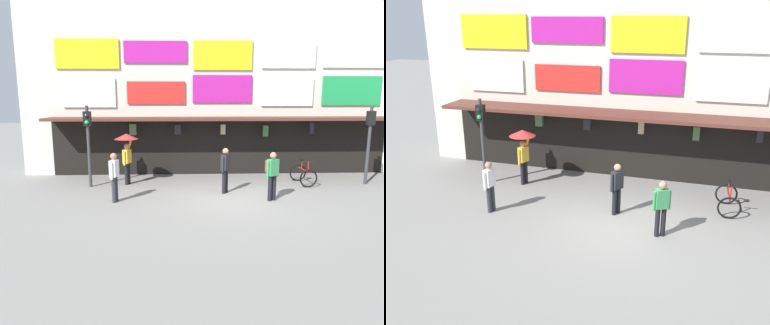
# 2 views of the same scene
# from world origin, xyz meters

# --- Properties ---
(ground_plane) EXTENTS (80.00, 80.00, 0.00)m
(ground_plane) POSITION_xyz_m (0.00, 0.00, 0.00)
(ground_plane) COLOR gray
(shopfront) EXTENTS (18.00, 2.60, 8.00)m
(shopfront) POSITION_xyz_m (0.00, 4.57, 3.96)
(shopfront) COLOR beige
(shopfront) RESTS_ON ground
(traffic_light_near) EXTENTS (0.29, 0.33, 3.20)m
(traffic_light_near) POSITION_xyz_m (-5.49, 1.76, 2.14)
(traffic_light_near) COLOR #38383D
(traffic_light_near) RESTS_ON ground
(bicycle_parked) EXTENTS (0.77, 1.19, 1.05)m
(bicycle_parked) POSITION_xyz_m (3.11, 1.86, 0.39)
(bicycle_parked) COLOR black
(bicycle_parked) RESTS_ON ground
(pedestrian_in_black) EXTENTS (0.38, 0.46, 1.68)m
(pedestrian_in_black) POSITION_xyz_m (-0.26, 0.64, 0.95)
(pedestrian_in_black) COLOR black
(pedestrian_in_black) RESTS_ON ground
(pedestrian_in_white) EXTENTS (0.29, 0.52, 1.68)m
(pedestrian_in_white) POSITION_xyz_m (-4.14, -0.32, 0.95)
(pedestrian_in_white) COLOR #2D2D38
(pedestrian_in_white) RESTS_ON ground
(pedestrian_in_blue) EXTENTS (0.48, 0.46, 1.68)m
(pedestrian_in_blue) POSITION_xyz_m (1.21, -0.36, 0.98)
(pedestrian_in_blue) COLOR black
(pedestrian_in_blue) RESTS_ON ground
(pedestrian_with_umbrella) EXTENTS (0.96, 0.96, 2.08)m
(pedestrian_with_umbrella) POSITION_xyz_m (-4.07, 2.13, 1.64)
(pedestrian_with_umbrella) COLOR black
(pedestrian_with_umbrella) RESTS_ON ground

